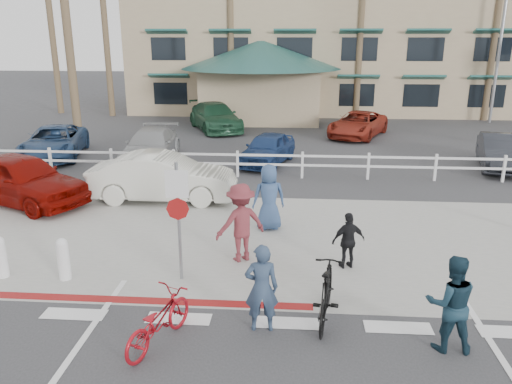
# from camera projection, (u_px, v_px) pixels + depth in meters

# --- Properties ---
(ground) EXTENTS (140.00, 140.00, 0.00)m
(ground) POSITION_uv_depth(u_px,v_px,m) (286.00, 343.00, 8.53)
(ground) COLOR #333335
(sidewalk_plaza) EXTENTS (22.00, 7.00, 0.01)m
(sidewalk_plaza) POSITION_uv_depth(u_px,v_px,m) (289.00, 240.00, 12.82)
(sidewalk_plaza) COLOR gray
(sidewalk_plaza) RESTS_ON ground
(cross_street) EXTENTS (40.00, 5.00, 0.01)m
(cross_street) POSITION_uv_depth(u_px,v_px,m) (291.00, 194.00, 16.63)
(cross_street) COLOR #333335
(cross_street) RESTS_ON ground
(parking_lot) EXTENTS (50.00, 16.00, 0.01)m
(parking_lot) POSITION_uv_depth(u_px,v_px,m) (292.00, 139.00, 25.67)
(parking_lot) COLOR #333335
(parking_lot) RESTS_ON ground
(curb_red) EXTENTS (7.00, 0.25, 0.02)m
(curb_red) POSITION_uv_depth(u_px,v_px,m) (136.00, 300.00, 9.89)
(curb_red) COLOR maroon
(curb_red) RESTS_ON ground
(rail_fence) EXTENTS (29.40, 0.16, 1.00)m
(rail_fence) POSITION_uv_depth(u_px,v_px,m) (305.00, 165.00, 18.35)
(rail_fence) COLOR silver
(rail_fence) RESTS_ON ground
(building) EXTENTS (28.00, 16.00, 11.30)m
(building) POSITION_uv_depth(u_px,v_px,m) (323.00, 28.00, 36.23)
(building) COLOR tan
(building) RESTS_ON ground
(sign_post) EXTENTS (0.50, 0.10, 2.90)m
(sign_post) POSITION_uv_depth(u_px,v_px,m) (179.00, 216.00, 10.36)
(sign_post) COLOR gray
(sign_post) RESTS_ON ground
(bollard_0) EXTENTS (0.26, 0.26, 0.95)m
(bollard_0) POSITION_uv_depth(u_px,v_px,m) (63.00, 259.00, 10.64)
(bollard_0) COLOR silver
(bollard_0) RESTS_ON ground
(bollard_1) EXTENTS (0.26, 0.26, 0.95)m
(bollard_1) POSITION_uv_depth(u_px,v_px,m) (0.00, 257.00, 10.75)
(bollard_1) COLOR silver
(bollard_1) RESTS_ON ground
(streetlight_1) EXTENTS (0.60, 2.00, 9.50)m
(streetlight_1) POSITION_uv_depth(u_px,v_px,m) (500.00, 42.00, 29.11)
(streetlight_1) COLOR gray
(streetlight_1) RESTS_ON ground
(palm_1) EXTENTS (4.00, 4.00, 13.00)m
(palm_1) POSITION_uv_depth(u_px,v_px,m) (104.00, 12.00, 31.28)
(palm_1) COLOR #21441A
(palm_1) RESTS_ON ground
(palm_3) EXTENTS (4.00, 4.00, 14.00)m
(palm_3) POSITION_uv_depth(u_px,v_px,m) (230.00, 3.00, 30.55)
(palm_3) COLOR #21441A
(palm_3) RESTS_ON ground
(palm_5) EXTENTS (4.00, 4.00, 13.00)m
(palm_5) POSITION_uv_depth(u_px,v_px,m) (362.00, 11.00, 30.12)
(palm_5) COLOR #21441A
(palm_5) RESTS_ON ground
(palm_7) EXTENTS (4.00, 4.00, 14.00)m
(palm_7) POSITION_uv_depth(u_px,v_px,m) (499.00, 2.00, 29.40)
(palm_7) COLOR #21441A
(palm_7) RESTS_ON ground
(palm_10) EXTENTS (4.00, 4.00, 12.00)m
(palm_10) POSITION_uv_depth(u_px,v_px,m) (66.00, 13.00, 21.76)
(palm_10) COLOR #21441A
(palm_10) RESTS_ON ground
(bike_red) EXTENTS (1.20, 1.83, 0.91)m
(bike_red) POSITION_uv_depth(u_px,v_px,m) (158.00, 321.00, 8.37)
(bike_red) COLOR maroon
(bike_red) RESTS_ON ground
(rider_red) EXTENTS (0.63, 0.45, 1.64)m
(rider_red) POSITION_uv_depth(u_px,v_px,m) (262.00, 288.00, 8.70)
(rider_red) COLOR #2C3D55
(rider_red) RESTS_ON ground
(bike_black) EXTENTS (0.82, 1.90, 1.11)m
(bike_black) POSITION_uv_depth(u_px,v_px,m) (326.00, 293.00, 9.06)
(bike_black) COLOR black
(bike_black) RESTS_ON ground
(rider_black) EXTENTS (0.84, 0.67, 1.69)m
(rider_black) POSITION_uv_depth(u_px,v_px,m) (451.00, 303.00, 8.15)
(rider_black) COLOR #162F3E
(rider_black) RESTS_ON ground
(pedestrian_a) EXTENTS (1.38, 1.20, 1.85)m
(pedestrian_a) POSITION_uv_depth(u_px,v_px,m) (241.00, 223.00, 11.45)
(pedestrian_a) COLOR maroon
(pedestrian_a) RESTS_ON ground
(pedestrian_child) EXTENTS (0.83, 0.54, 1.31)m
(pedestrian_child) POSITION_uv_depth(u_px,v_px,m) (348.00, 241.00, 11.14)
(pedestrian_child) COLOR black
(pedestrian_child) RESTS_ON ground
(pedestrian_b) EXTENTS (0.99, 0.76, 1.81)m
(pedestrian_b) POSITION_uv_depth(u_px,v_px,m) (269.00, 197.00, 13.35)
(pedestrian_b) COLOR #314A73
(pedestrian_b) RESTS_ON ground
(car_white_sedan) EXTENTS (4.62, 1.67, 1.51)m
(car_white_sedan) POSITION_uv_depth(u_px,v_px,m) (163.00, 177.00, 15.80)
(car_white_sedan) COLOR silver
(car_white_sedan) RESTS_ON ground
(car_red_compact) EXTENTS (4.99, 3.60, 1.58)m
(car_red_compact) POSITION_uv_depth(u_px,v_px,m) (21.00, 179.00, 15.48)
(car_red_compact) COLOR #6F0702
(car_red_compact) RESTS_ON ground
(lot_car_0) EXTENTS (3.23, 5.20, 1.34)m
(lot_car_0) POSITION_uv_depth(u_px,v_px,m) (54.00, 142.00, 21.55)
(lot_car_0) COLOR navy
(lot_car_0) RESTS_ON ground
(lot_car_1) EXTENTS (2.10, 4.70, 1.34)m
(lot_car_1) POSITION_uv_depth(u_px,v_px,m) (151.00, 146.00, 20.84)
(lot_car_1) COLOR gray
(lot_car_1) RESTS_ON ground
(lot_car_2) EXTENTS (2.52, 4.04, 1.28)m
(lot_car_2) POSITION_uv_depth(u_px,v_px,m) (267.00, 149.00, 20.40)
(lot_car_2) COLOR navy
(lot_car_2) RESTS_ON ground
(lot_car_3) EXTENTS (2.34, 4.28, 1.34)m
(lot_car_3) POSITION_uv_depth(u_px,v_px,m) (500.00, 152.00, 19.73)
(lot_car_3) COLOR #25272D
(lot_car_3) RESTS_ON ground
(lot_car_4) EXTENTS (4.03, 5.58, 1.50)m
(lot_car_4) POSITION_uv_depth(u_px,v_px,m) (215.00, 117.00, 27.91)
(lot_car_4) COLOR #225036
(lot_car_4) RESTS_ON ground
(lot_car_5) EXTENTS (3.87, 5.14, 1.30)m
(lot_car_5) POSITION_uv_depth(u_px,v_px,m) (358.00, 124.00, 26.08)
(lot_car_5) COLOR maroon
(lot_car_5) RESTS_ON ground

